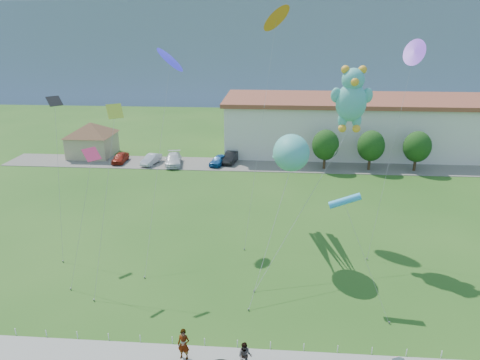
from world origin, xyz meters
name	(u,v)px	position (x,y,z in m)	size (l,w,h in m)	color
ground	(223,332)	(0.00, 0.00, 0.00)	(160.00, 160.00, 0.00)	#235016
parking_strip	(251,165)	(0.00, 35.00, 0.03)	(70.00, 6.00, 0.06)	#59544C
hill_ridge	(265,46)	(0.00, 120.00, 12.50)	(160.00, 50.00, 25.00)	slate
pavilion	(92,136)	(-24.00, 38.00, 3.02)	(9.20, 9.20, 5.00)	tan
warehouse	(424,125)	(26.00, 44.00, 4.12)	(61.00, 15.00, 8.20)	beige
rope_fence	(221,343)	(0.00, -1.30, 0.25)	(26.05, 0.05, 0.50)	white
tree_near	(325,145)	(10.00, 34.00, 3.39)	(3.60, 3.60, 5.47)	#3F2B19
tree_mid	(371,146)	(16.00, 34.00, 3.39)	(3.60, 3.60, 5.47)	#3F2B19
tree_far	(417,147)	(22.00, 34.00, 3.39)	(3.60, 3.60, 5.47)	#3F2B19
pedestrian_left	(184,344)	(-2.00, -2.57, 1.08)	(0.72, 0.47, 1.96)	gray
pedestrian_right	(245,356)	(1.58, -3.08, 0.95)	(0.82, 0.64, 1.70)	gray
parked_car_red	(120,158)	(-18.71, 34.77, 0.74)	(1.60, 3.97, 1.35)	maroon
parked_car_silver	(151,159)	(-14.09, 34.33, 0.73)	(1.42, 4.07, 1.34)	silver
parked_car_white	(173,159)	(-10.89, 34.24, 0.81)	(2.09, 5.14, 1.49)	silver
parked_car_blue	(219,160)	(-4.53, 34.64, 0.73)	(1.59, 3.95, 1.35)	#1A5293
parked_car_black	(231,157)	(-2.98, 35.94, 0.80)	(1.57, 4.52, 1.49)	black
octopus_kite	(290,157)	(4.34, 11.62, 8.28)	(4.37, 14.61, 10.38)	#45AD9D
teddy_bear_kite	(352,97)	(9.11, 13.05, 12.94)	(9.08, 9.69, 15.46)	#45AD9D
small_kite_black	(55,120)	(-15.17, 11.53, 11.04)	(1.83, 5.27, 12.94)	black
small_kite_cyan	(345,202)	(7.90, 5.35, 6.99)	(3.16, 4.97, 7.48)	#31A5DD
small_kite_pink	(89,168)	(-10.24, 6.01, 8.73)	(2.39, 3.24, 10.15)	#E4325C
small_kite_orange	(275,24)	(2.84, 19.42, 18.54)	(3.23, 9.72, 19.74)	orange
small_kite_blue	(170,64)	(-6.37, 16.01, 15.21)	(1.80, 11.34, 16.28)	#332AEF
small_kite_purple	(413,57)	(14.06, 14.76, 16.02)	(4.15, 5.84, 17.08)	purple
small_kite_yellow	(112,133)	(-8.73, 7.17, 11.06)	(1.57, 5.98, 12.99)	#CBDA33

